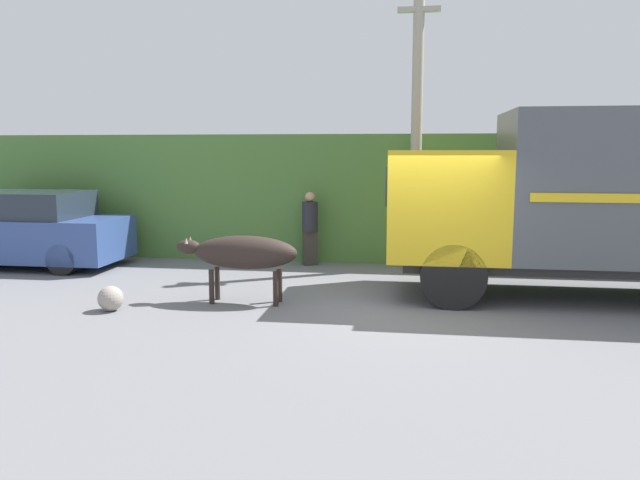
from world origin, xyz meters
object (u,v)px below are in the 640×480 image
(pedestrian_on_hill, at_px, (310,225))
(utility_pole, at_px, (417,119))
(cargo_truck, at_px, (593,196))
(parked_suv, at_px, (26,230))
(roadside_rock, at_px, (111,298))
(brown_cow, at_px, (243,253))

(pedestrian_on_hill, height_order, utility_pole, utility_pole)
(cargo_truck, xyz_separation_m, pedestrian_on_hill, (-5.34, 2.47, -0.89))
(cargo_truck, xyz_separation_m, parked_suv, (-11.59, 1.41, -0.99))
(roadside_rock, bearing_deg, pedestrian_on_hill, 60.67)
(brown_cow, bearing_deg, pedestrian_on_hill, 92.56)
(brown_cow, distance_m, utility_pole, 5.24)
(brown_cow, height_order, utility_pole, utility_pole)
(utility_pole, xyz_separation_m, roadside_rock, (-4.85, -4.53, -3.03))
(brown_cow, bearing_deg, parked_suv, 166.73)
(cargo_truck, distance_m, brown_cow, 6.07)
(pedestrian_on_hill, bearing_deg, parked_suv, -17.40)
(utility_pole, bearing_deg, roadside_rock, -136.97)
(parked_suv, height_order, roadside_rock, parked_suv)
(pedestrian_on_hill, height_order, roadside_rock, pedestrian_on_hill)
(brown_cow, xyz_separation_m, utility_pole, (2.87, 3.68, 2.38))
(parked_suv, relative_size, pedestrian_on_hill, 2.67)
(parked_suv, relative_size, roadside_rock, 10.80)
(utility_pole, bearing_deg, brown_cow, -127.96)
(cargo_truck, distance_m, pedestrian_on_hill, 5.95)
(brown_cow, height_order, parked_suv, parked_suv)
(parked_suv, bearing_deg, cargo_truck, -3.72)
(utility_pole, bearing_deg, cargo_truck, -39.75)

